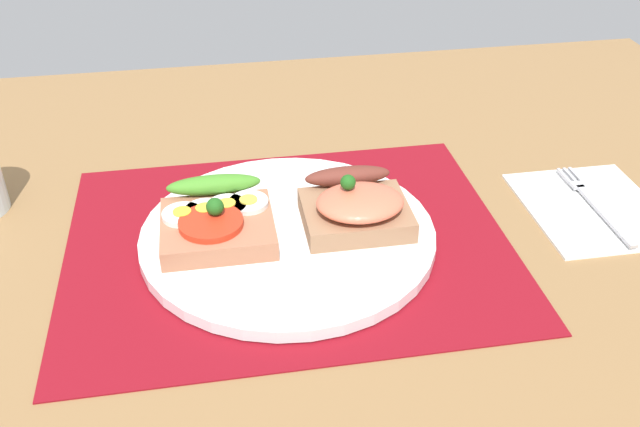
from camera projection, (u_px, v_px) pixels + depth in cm
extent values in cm
cube|color=olive|center=(289.00, 257.00, 66.98)|extent=(120.00, 90.00, 3.20)
cube|color=maroon|center=(288.00, 242.00, 66.01)|extent=(40.61, 32.31, 0.30)
cylinder|color=white|center=(288.00, 235.00, 65.60)|extent=(27.15, 27.15, 1.17)
cube|color=#A36649|center=(218.00, 230.00, 63.62)|extent=(10.03, 9.01, 1.88)
cylinder|color=red|center=(211.00, 223.00, 62.41)|extent=(5.73, 5.73, 0.60)
ellipsoid|color=#458928|center=(214.00, 185.00, 66.62)|extent=(8.83, 2.20, 1.80)
sphere|color=#1E5919|center=(215.00, 209.00, 62.31)|extent=(1.60, 1.60, 1.60)
cylinder|color=white|center=(182.00, 215.00, 63.58)|extent=(3.64, 3.64, 0.50)
cylinder|color=yellow|center=(182.00, 212.00, 63.39)|extent=(1.64, 1.64, 0.16)
cylinder|color=white|center=(205.00, 211.00, 64.09)|extent=(3.64, 3.64, 0.50)
cylinder|color=yellow|center=(205.00, 208.00, 63.90)|extent=(1.64, 1.64, 0.16)
cylinder|color=white|center=(227.00, 206.00, 64.72)|extent=(3.64, 3.64, 0.50)
cylinder|color=yellow|center=(227.00, 203.00, 64.54)|extent=(1.64, 1.64, 0.16)
cylinder|color=white|center=(249.00, 203.00, 65.23)|extent=(3.64, 3.64, 0.50)
cylinder|color=yellow|center=(248.00, 200.00, 65.05)|extent=(1.64, 1.64, 0.16)
cube|color=#946A4B|center=(357.00, 218.00, 65.23)|extent=(9.73, 8.06, 1.95)
ellipsoid|color=#E6684A|center=(360.00, 202.00, 63.84)|extent=(7.98, 6.45, 1.93)
ellipsoid|color=brown|center=(348.00, 176.00, 67.81)|extent=(8.27, 2.20, 1.80)
sphere|color=#1E5919|center=(348.00, 182.00, 63.60)|extent=(1.40, 1.40, 1.40)
cube|color=white|center=(593.00, 207.00, 70.66)|extent=(12.99, 14.97, 0.60)
cube|color=#B7B7BC|center=(605.00, 215.00, 68.67)|extent=(0.80, 10.69, 0.32)
cube|color=#B7B7BC|center=(578.00, 185.00, 73.21)|extent=(1.50, 1.20, 0.32)
cube|color=#B7B7BC|center=(564.00, 176.00, 74.76)|extent=(0.32, 2.80, 0.32)
cube|color=#B7B7BC|center=(570.00, 175.00, 74.85)|extent=(0.32, 2.80, 0.32)
cube|color=#B7B7BC|center=(575.00, 175.00, 74.94)|extent=(0.32, 2.80, 0.32)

